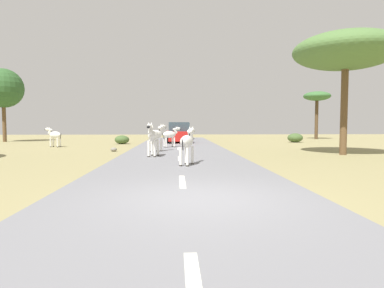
{
  "coord_description": "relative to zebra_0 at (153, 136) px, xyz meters",
  "views": [
    {
      "loc": [
        -0.51,
        -6.89,
        1.62
      ],
      "look_at": [
        0.21,
        7.77,
        0.73
      ],
      "focal_mm": 30.71,
      "sensor_mm": 36.0,
      "label": 1
    }
  ],
  "objects": [
    {
      "name": "zebra_3",
      "position": [
        0.01,
        2.92,
        -0.04
      ],
      "size": [
        1.1,
        1.53,
        1.6
      ],
      "rotation": [
        0.0,
        0.0,
        5.74
      ],
      "color": "silver",
      "rests_on": "road"
    },
    {
      "name": "zebra_1",
      "position": [
        1.56,
        -3.38,
        -0.11
      ],
      "size": [
        0.76,
        1.52,
        1.49
      ],
      "rotation": [
        0.0,
        0.0,
        5.95
      ],
      "color": "silver",
      "rests_on": "road"
    },
    {
      "name": "tree_4",
      "position": [
        -14.66,
        15.07,
        3.84
      ],
      "size": [
        3.57,
        3.57,
        6.7
      ],
      "color": "brown",
      "rests_on": "ground_plane"
    },
    {
      "name": "tree_0",
      "position": [
        16.38,
        19.05,
        3.47
      ],
      "size": [
        2.86,
        2.86,
        5.16
      ],
      "color": "#4C3823",
      "rests_on": "ground_plane"
    },
    {
      "name": "bush_0",
      "position": [
        11.78,
        12.88,
        -0.64
      ],
      "size": [
        1.35,
        1.22,
        0.81
      ],
      "primitive_type": "ellipsoid",
      "color": "#425B2D",
      "rests_on": "ground_plane"
    },
    {
      "name": "rock_1",
      "position": [
        -2.57,
        3.66,
        -0.92
      ],
      "size": [
        0.37,
        0.34,
        0.24
      ],
      "primitive_type": "ellipsoid",
      "color": "gray",
      "rests_on": "ground_plane"
    },
    {
      "name": "bush_1",
      "position": [
        -3.31,
        11.17,
        -0.69
      ],
      "size": [
        1.18,
        1.06,
        0.71
      ],
      "primitive_type": "ellipsoid",
      "color": "#425B2D",
      "rests_on": "ground_plane"
    },
    {
      "name": "zebra_0",
      "position": [
        0.0,
        0.0,
        0.0
      ],
      "size": [
        0.62,
        1.76,
        1.67
      ],
      "rotation": [
        0.0,
        0.0,
        2.99
      ],
      "color": "silver",
      "rests_on": "road"
    },
    {
      "name": "tree_1",
      "position": [
        9.95,
        0.95,
        4.33
      ],
      "size": [
        5.36,
        5.36,
        6.35
      ],
      "color": "brown",
      "rests_on": "ground_plane"
    },
    {
      "name": "car_1",
      "position": [
        1.76,
        18.65,
        -0.19
      ],
      "size": [
        2.22,
        4.44,
        1.74
      ],
      "rotation": [
        0.0,
        0.0,
        -0.06
      ],
      "color": "silver",
      "rests_on": "road"
    },
    {
      "name": "zebra_4",
      "position": [
        -7.5,
        7.72,
        -0.19
      ],
      "size": [
        1.42,
        0.87,
        1.43
      ],
      "rotation": [
        0.0,
        0.0,
        1.13
      ],
      "color": "silver",
      "rests_on": "ground_plane"
    },
    {
      "name": "car_0",
      "position": [
        1.29,
        12.33,
        -0.19
      ],
      "size": [
        2.22,
        4.44,
        1.74
      ],
      "rotation": [
        0.0,
        0.0,
        0.06
      ],
      "color": "red",
      "rests_on": "road"
    },
    {
      "name": "zebra_2",
      "position": [
        0.74,
        6.46,
        -0.14
      ],
      "size": [
        1.36,
        1.01,
        1.43
      ],
      "rotation": [
        0.0,
        0.0,
        5.29
      ],
      "color": "silver",
      "rests_on": "road"
    },
    {
      "name": "lane_markings",
      "position": [
        1.29,
        -10.05,
        -0.99
      ],
      "size": [
        0.16,
        56.0,
        0.01
      ],
      "color": "silver",
      "rests_on": "road"
    },
    {
      "name": "ground_plane",
      "position": [
        1.63,
        -9.05,
        -1.04
      ],
      "size": [
        90.0,
        90.0,
        0.0
      ],
      "primitive_type": "plane",
      "color": "#8E8456"
    },
    {
      "name": "road",
      "position": [
        1.29,
        -9.05,
        -1.02
      ],
      "size": [
        6.0,
        64.0,
        0.05
      ],
      "primitive_type": "cube",
      "color": "slate",
      "rests_on": "ground_plane"
    }
  ]
}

